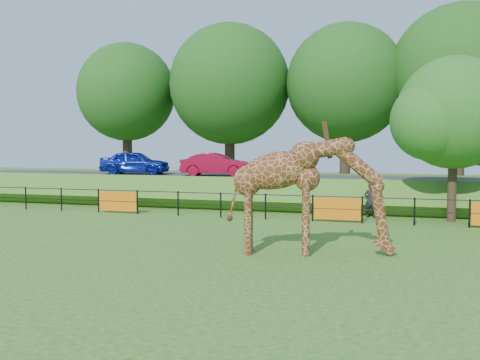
{
  "coord_description": "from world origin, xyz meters",
  "views": [
    {
      "loc": [
        5.3,
        -13.85,
        3.24
      ],
      "look_at": [
        0.28,
        3.2,
        2.0
      ],
      "focal_mm": 40.0,
      "sensor_mm": 36.0,
      "label": 1
    }
  ],
  "objects": [
    {
      "name": "tree_east",
      "position": [
        7.6,
        9.63,
        4.28
      ],
      "size": [
        5.4,
        4.71,
        6.76
      ],
      "color": "#312016",
      "rests_on": "ground"
    },
    {
      "name": "car_red",
      "position": [
        -4.22,
        13.85,
        2.05
      ],
      "size": [
        3.96,
        1.81,
        1.26
      ],
      "primitive_type": "imported",
      "rotation": [
        0.0,
        0.0,
        1.7
      ],
      "color": "#B20C2C",
      "rests_on": "road"
    },
    {
      "name": "car_blue",
      "position": [
        -9.31,
        14.18,
        2.1
      ],
      "size": [
        4.18,
        2.16,
        1.36
      ],
      "primitive_type": "imported",
      "rotation": [
        0.0,
        0.0,
        1.72
      ],
      "color": "#162AB5",
      "rests_on": "road"
    },
    {
      "name": "ground",
      "position": [
        0.0,
        0.0,
        0.0
      ],
      "size": [
        90.0,
        90.0,
        0.0
      ],
      "primitive_type": "plane",
      "color": "#2A5A16",
      "rests_on": "ground"
    },
    {
      "name": "bg_tree_line",
      "position": [
        1.89,
        22.0,
        7.19
      ],
      "size": [
        37.3,
        8.8,
        11.82
      ],
      "color": "#312016",
      "rests_on": "ground"
    },
    {
      "name": "embankment",
      "position": [
        0.0,
        15.5,
        0.65
      ],
      "size": [
        40.0,
        9.0,
        1.3
      ],
      "primitive_type": "cube",
      "color": "#2A5A16",
      "rests_on": "ground"
    },
    {
      "name": "road",
      "position": [
        0.0,
        14.0,
        1.36
      ],
      "size": [
        40.0,
        5.0,
        0.12
      ],
      "primitive_type": "cube",
      "color": "#313133",
      "rests_on": "embankment"
    },
    {
      "name": "giraffe",
      "position": [
        2.94,
        1.44,
        1.71
      ],
      "size": [
        4.87,
        1.76,
        3.42
      ],
      "primitive_type": null,
      "rotation": [
        0.0,
        0.0,
        0.19
      ],
      "color": "#5E2B13",
      "rests_on": "ground"
    },
    {
      "name": "perimeter_fence",
      "position": [
        0.0,
        8.0,
        0.55
      ],
      "size": [
        28.07,
        0.1,
        1.1
      ],
      "primitive_type": null,
      "color": "black",
      "rests_on": "ground"
    },
    {
      "name": "visitor",
      "position": [
        4.24,
        9.75,
        0.75
      ],
      "size": [
        0.57,
        0.39,
        1.51
      ],
      "primitive_type": "imported",
      "rotation": [
        0.0,
        0.0,
        3.2
      ],
      "color": "black",
      "rests_on": "ground"
    }
  ]
}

